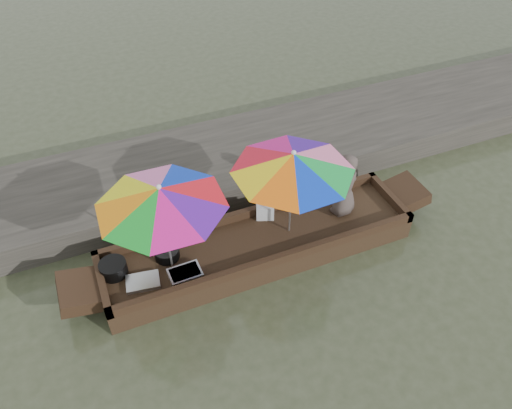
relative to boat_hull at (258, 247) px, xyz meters
name	(u,v)px	position (x,y,z in m)	size (l,w,h in m)	color
water	(258,254)	(0.00, 0.00, -0.17)	(80.00, 80.00, 0.00)	#373D26
dock	(213,165)	(0.00, 2.20, 0.08)	(22.00, 2.20, 0.50)	#2D2B26
boat_hull	(258,247)	(0.00, 0.00, 0.00)	(4.90, 1.20, 0.35)	black
cooking_pot	(113,268)	(-2.20, 0.18, 0.28)	(0.40, 0.40, 0.21)	black
tray_crayfish	(185,274)	(-1.26, -0.26, 0.22)	(0.47, 0.33, 0.09)	silver
tray_scallop	(143,282)	(-1.86, -0.16, 0.21)	(0.47, 0.33, 0.06)	silver
charcoal_grill	(167,253)	(-1.40, 0.20, 0.26)	(0.37, 0.37, 0.18)	black
supply_bag	(265,210)	(0.30, 0.44, 0.30)	(0.28, 0.22, 0.26)	silver
vendor	(345,185)	(1.52, 0.06, 0.74)	(0.55, 0.36, 1.12)	#4B403B
umbrella_bow	(166,228)	(-1.39, 0.00, 0.95)	(1.79, 1.79, 1.55)	red
umbrella_stern	(291,193)	(0.53, 0.00, 0.95)	(1.81, 1.81, 1.55)	#4514A5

